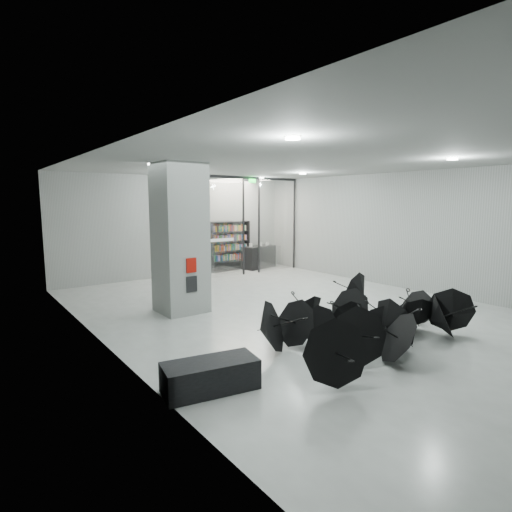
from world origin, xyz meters
TOP-DOWN VIEW (x-y plane):
  - room at (0.00, 0.00)m, footprint 14.00×14.02m
  - column at (-2.50, 2.00)m, footprint 1.20×1.20m
  - fire_cabinet at (-2.50, 1.38)m, footprint 0.28×0.04m
  - info_panel at (-2.50, 1.38)m, footprint 0.30×0.03m
  - exit_sign at (2.40, 5.30)m, footprint 0.30×0.06m
  - glass_partition at (2.39, 5.50)m, footprint 5.06×0.08m
  - bench at (-4.28, -2.53)m, footprint 1.60×0.93m
  - bookshelf at (2.22, 6.75)m, footprint 1.98×0.57m
  - shop_counter at (3.60, 6.42)m, footprint 1.79×1.03m
  - umbrella_cluster at (-0.46, -2.69)m, footprint 5.58×4.01m

SIDE VIEW (x-z plane):
  - bench at x=-4.28m, z-range 0.00..0.48m
  - umbrella_cluster at x=-0.46m, z-range -0.33..0.97m
  - shop_counter at x=3.60m, z-range 0.00..1.01m
  - info_panel at x=-2.50m, z-range 0.64..1.06m
  - bookshelf at x=2.22m, z-range 0.00..2.15m
  - fire_cabinet at x=-2.50m, z-range 1.16..1.54m
  - column at x=-2.50m, z-range 0.00..4.00m
  - glass_partition at x=2.39m, z-range 0.18..4.18m
  - room at x=0.00m, z-range 0.84..4.85m
  - exit_sign at x=2.40m, z-range 3.74..3.90m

